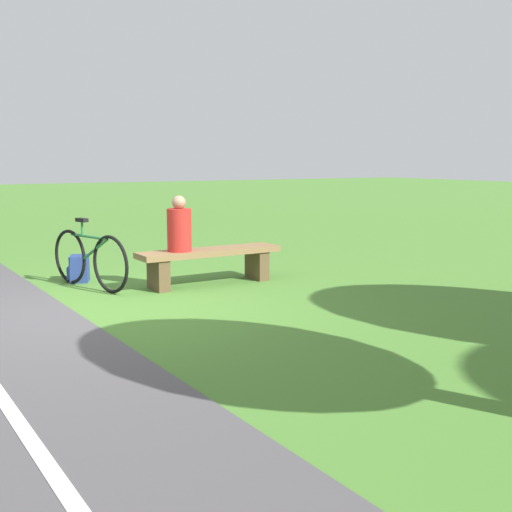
% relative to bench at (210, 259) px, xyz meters
% --- Properties ---
extents(ground_plane, '(80.00, 80.00, 0.00)m').
position_rel_bench_xyz_m(ground_plane, '(1.77, 0.75, -0.35)').
color(ground_plane, '#477A2D').
extents(paved_path, '(4.25, 36.08, 0.02)m').
position_rel_bench_xyz_m(paved_path, '(3.08, 4.75, -0.34)').
color(paved_path, '#4C494C').
rests_on(paved_path, ground_plane).
extents(path_centre_line, '(1.68, 31.97, 0.00)m').
position_rel_bench_xyz_m(path_centre_line, '(3.08, 4.75, -0.33)').
color(path_centre_line, silver).
rests_on(path_centre_line, paved_path).
extents(bench, '(2.03, 0.52, 0.49)m').
position_rel_bench_xyz_m(bench, '(0.00, 0.00, 0.00)').
color(bench, brown).
rests_on(bench, ground_plane).
extents(person_seated, '(0.33, 0.33, 0.74)m').
position_rel_bench_xyz_m(person_seated, '(0.45, 0.01, 0.46)').
color(person_seated, '#B2231E').
rests_on(person_seated, bench).
extents(bicycle, '(0.55, 1.64, 0.93)m').
position_rel_bench_xyz_m(bicycle, '(1.50, -0.56, 0.05)').
color(bicycle, black).
rests_on(bicycle, ground_plane).
extents(backpack, '(0.37, 0.40, 0.37)m').
position_rel_bench_xyz_m(backpack, '(1.50, -1.10, -0.17)').
color(backpack, navy).
rests_on(backpack, ground_plane).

